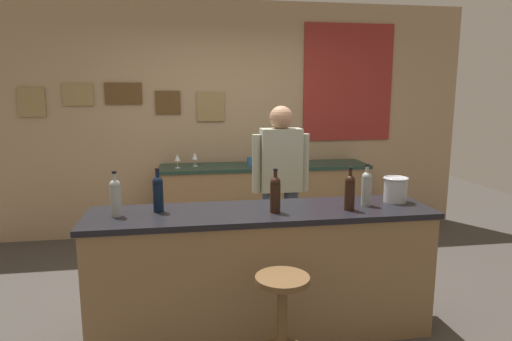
{
  "coord_description": "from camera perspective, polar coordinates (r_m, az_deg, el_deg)",
  "views": [
    {
      "loc": [
        -0.53,
        -3.36,
        1.74
      ],
      "look_at": [
        0.1,
        0.45,
        1.05
      ],
      "focal_mm": 30.98,
      "sensor_mm": 36.0,
      "label": 1
    }
  ],
  "objects": [
    {
      "name": "wine_bottle_c",
      "position": [
        3.02,
        2.51,
        -2.92
      ],
      "size": [
        0.07,
        0.07,
        0.31
      ],
      "color": "black",
      "rests_on": "bar_counter"
    },
    {
      "name": "ground_plane",
      "position": [
        3.82,
        -0.34,
        -16.98
      ],
      "size": [
        10.0,
        10.0,
        0.0
      ],
      "primitive_type": "plane",
      "color": "#423D38"
    },
    {
      "name": "wine_bottle_e",
      "position": [
        3.3,
        14.07,
        -2.1
      ],
      "size": [
        0.07,
        0.07,
        0.31
      ],
      "color": "#999E99",
      "rests_on": "bar_counter"
    },
    {
      "name": "wine_bottle_a",
      "position": [
        3.07,
        -17.7,
        -3.18
      ],
      "size": [
        0.07,
        0.07,
        0.31
      ],
      "color": "#999E99",
      "rests_on": "bar_counter"
    },
    {
      "name": "bar_counter",
      "position": [
        3.26,
        0.78,
        -12.91
      ],
      "size": [
        2.42,
        0.6,
        0.92
      ],
      "color": "olive",
      "rests_on": "ground_plane"
    },
    {
      "name": "wine_glass_a",
      "position": [
        4.99,
        -10.12,
        1.57
      ],
      "size": [
        0.07,
        0.07,
        0.16
      ],
      "color": "silver",
      "rests_on": "side_counter"
    },
    {
      "name": "bar_stool",
      "position": [
        2.74,
        3.39,
        -17.72
      ],
      "size": [
        0.32,
        0.32,
        0.68
      ],
      "color": "brown",
      "rests_on": "ground_plane"
    },
    {
      "name": "wine_bottle_b",
      "position": [
        3.11,
        -12.54,
        -2.78
      ],
      "size": [
        0.07,
        0.07,
        0.31
      ],
      "color": "black",
      "rests_on": "bar_counter"
    },
    {
      "name": "bartender",
      "position": [
        3.98,
        3.19,
        -1.51
      ],
      "size": [
        0.52,
        0.21,
        1.62
      ],
      "color": "#384766",
      "rests_on": "ground_plane"
    },
    {
      "name": "wine_glass_b",
      "position": [
        5.09,
        -7.91,
        1.78
      ],
      "size": [
        0.07,
        0.07,
        0.16
      ],
      "color": "silver",
      "rests_on": "side_counter"
    },
    {
      "name": "ice_bucket",
      "position": [
        3.48,
        17.56,
        -2.29
      ],
      "size": [
        0.19,
        0.19,
        0.19
      ],
      "color": "#B7BABF",
      "rests_on": "bar_counter"
    },
    {
      "name": "side_counter",
      "position": [
        5.25,
        1.14,
        -4.08
      ],
      "size": [
        2.43,
        0.56,
        0.9
      ],
      "color": "olive",
      "rests_on": "ground_plane"
    },
    {
      "name": "back_wall",
      "position": [
        5.42,
        -3.38,
        6.69
      ],
      "size": [
        6.0,
        0.09,
        2.8
      ],
      "color": "tan",
      "rests_on": "ground_plane"
    },
    {
      "name": "wine_bottle_d",
      "position": [
        3.15,
        12.01,
        -2.61
      ],
      "size": [
        0.07,
        0.07,
        0.31
      ],
      "color": "black",
      "rests_on": "bar_counter"
    },
    {
      "name": "wine_glass_c",
      "position": [
        5.16,
        4.12,
        1.97
      ],
      "size": [
        0.07,
        0.07,
        0.16
      ],
      "color": "silver",
      "rests_on": "side_counter"
    },
    {
      "name": "coffee_mug",
      "position": [
        5.12,
        -0.69,
        1.23
      ],
      "size": [
        0.12,
        0.08,
        0.09
      ],
      "color": "#336699",
      "rests_on": "side_counter"
    }
  ]
}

